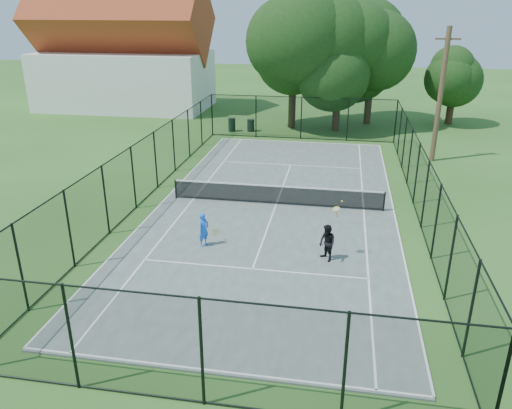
% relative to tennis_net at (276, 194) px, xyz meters
% --- Properties ---
extents(ground, '(120.00, 120.00, 0.00)m').
position_rel_tennis_net_xyz_m(ground, '(0.00, 0.00, -0.58)').
color(ground, '#2B521C').
extents(tennis_court, '(11.00, 24.00, 0.06)m').
position_rel_tennis_net_xyz_m(tennis_court, '(0.00, 0.00, -0.55)').
color(tennis_court, '#4F5E57').
rests_on(tennis_court, ground).
extents(tennis_net, '(10.08, 0.08, 0.95)m').
position_rel_tennis_net_xyz_m(tennis_net, '(0.00, 0.00, 0.00)').
color(tennis_net, black).
rests_on(tennis_net, tennis_court).
extents(fence, '(13.10, 26.10, 3.00)m').
position_rel_tennis_net_xyz_m(fence, '(0.00, 0.00, 0.92)').
color(fence, black).
rests_on(fence, ground).
extents(tree_near_left, '(7.42, 7.42, 9.67)m').
position_rel_tennis_net_xyz_m(tree_near_left, '(-1.03, 16.60, 5.37)').
color(tree_near_left, '#332114').
rests_on(tree_near_left, ground).
extents(tree_near_mid, '(6.27, 6.27, 8.20)m').
position_rel_tennis_net_xyz_m(tree_near_mid, '(2.39, 16.02, 4.47)').
color(tree_near_mid, '#332114').
rests_on(tree_near_mid, ground).
extents(tree_near_right, '(6.35, 6.35, 8.76)m').
position_rel_tennis_net_xyz_m(tree_near_right, '(4.84, 18.87, 4.99)').
color(tree_near_right, '#332114').
rests_on(tree_near_right, ground).
extents(tree_far_right, '(4.38, 4.38, 5.79)m').
position_rel_tennis_net_xyz_m(tree_far_right, '(11.33, 19.90, 3.00)').
color(tree_far_right, '#332114').
rests_on(tree_far_right, ground).
extents(building, '(15.30, 8.15, 11.87)m').
position_rel_tennis_net_xyz_m(building, '(-17.00, 22.00, 4.35)').
color(building, silver).
rests_on(building, ground).
extents(trash_bin_left, '(0.58, 0.58, 1.02)m').
position_rel_tennis_net_xyz_m(trash_bin_left, '(-5.34, 14.36, -0.06)').
color(trash_bin_left, black).
rests_on(trash_bin_left, ground).
extents(trash_bin_right, '(0.58, 0.58, 0.92)m').
position_rel_tennis_net_xyz_m(trash_bin_right, '(-3.94, 14.64, -0.11)').
color(trash_bin_right, black).
rests_on(trash_bin_right, ground).
extents(utility_pole, '(1.40, 0.30, 7.86)m').
position_rel_tennis_net_xyz_m(utility_pole, '(8.46, 9.00, 3.42)').
color(utility_pole, '#4C3823').
rests_on(utility_pole, ground).
extents(player_blue, '(0.85, 0.60, 1.37)m').
position_rel_tennis_net_xyz_m(player_blue, '(-2.23, -4.84, 0.17)').
color(player_blue, blue).
rests_on(player_blue, tennis_court).
extents(player_black, '(0.90, 0.92, 2.31)m').
position_rel_tennis_net_xyz_m(player_black, '(2.59, -5.26, 0.19)').
color(player_black, black).
rests_on(player_black, tennis_court).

